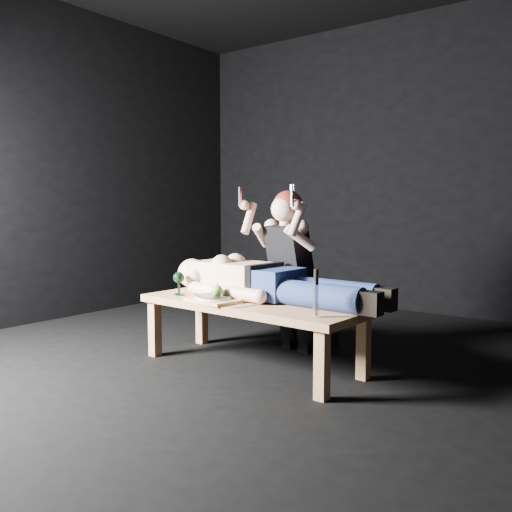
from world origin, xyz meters
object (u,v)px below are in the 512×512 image
serving_tray (214,300)px  carving_knife (316,293)px  kneeling_woman (296,269)px  table (252,334)px  goblet (179,283)px  lying_man (271,278)px

serving_tray → carving_knife: 0.81m
kneeling_woman → carving_knife: kneeling_woman is taller
table → serving_tray: bearing=-135.1°
kneeling_woman → carving_knife: size_ratio=4.43×
table → carving_knife: (0.62, -0.20, 0.36)m
kneeling_woman → goblet: bearing=-120.1°
table → lying_man: size_ratio=0.92×
serving_tray → table: bearing=42.2°
table → goblet: bearing=-165.5°
table → serving_tray: (-0.19, -0.17, 0.24)m
serving_tray → goblet: goblet is taller
table → kneeling_woman: 0.66m
goblet → serving_tray: bearing=-7.6°
lying_man → goblet: 0.68m
lying_man → kneeling_woman: (-0.05, 0.39, 0.02)m
lying_man → carving_knife: 0.66m
carving_knife → lying_man: bearing=150.9°
kneeling_woman → carving_knife: 0.95m
table → serving_tray: size_ratio=4.58×
serving_tray → goblet: bearing=172.4°
lying_man → table: bearing=-109.6°
goblet → carving_knife: size_ratio=0.60×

